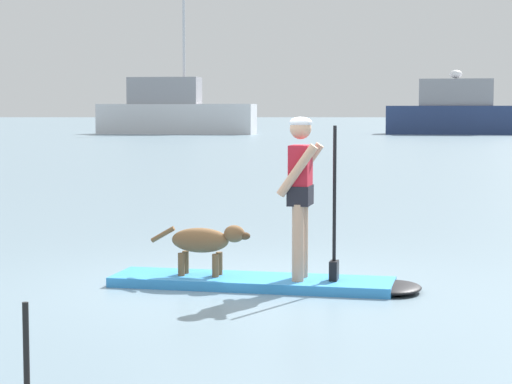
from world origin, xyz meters
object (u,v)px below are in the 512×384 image
object	(u,v)px
paddleboard	(277,283)
moored_boat_outer	(178,112)
person_paddler	(306,187)
moored_boat_center	(468,113)
dog	(209,242)

from	to	relation	value
paddleboard	moored_boat_outer	bearing A→B (deg)	95.80
moored_boat_outer	person_paddler	bearing A→B (deg)	-83.93
moored_boat_outer	moored_boat_center	bearing A→B (deg)	-1.10
dog	moored_boat_outer	size ratio (longest dim) A/B	0.09
person_paddler	dog	distance (m)	1.19
person_paddler	dog	bearing A→B (deg)	167.46
dog	moored_boat_center	distance (m)	62.06
person_paddler	moored_boat_center	distance (m)	62.03
person_paddler	moored_boat_outer	size ratio (longest dim) A/B	0.14
person_paddler	paddleboard	bearing A→B (deg)	167.46
paddleboard	moored_boat_center	size ratio (longest dim) A/B	0.27
person_paddler	moored_boat_center	size ratio (longest dim) A/B	0.14
dog	moored_boat_center	world-z (taller)	moored_boat_center
paddleboard	moored_boat_outer	size ratio (longest dim) A/B	0.28
dog	paddleboard	bearing A→B (deg)	-12.54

